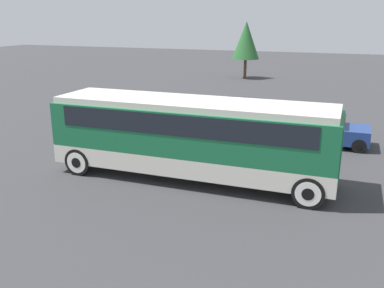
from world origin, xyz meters
name	(u,v)px	position (x,y,z in m)	size (l,w,h in m)	color
ground_plane	(192,178)	(0.00, 0.00, 0.00)	(120.00, 120.00, 0.00)	#38383A
tour_bus	(194,132)	(0.10, 0.00, 1.77)	(10.31, 2.65, 2.94)	silver
parked_car_near	(217,127)	(-0.59, 5.00, 0.72)	(4.59, 1.90, 1.43)	#7A6B5B
parked_car_mid	(245,113)	(-0.04, 8.42, 0.71)	(4.35, 1.95, 1.45)	black
parked_car_far	(320,129)	(4.08, 6.26, 0.73)	(4.29, 1.91, 1.47)	navy
tree_left	(246,40)	(-4.51, 26.87, 3.59)	(2.58, 2.58, 5.36)	brown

